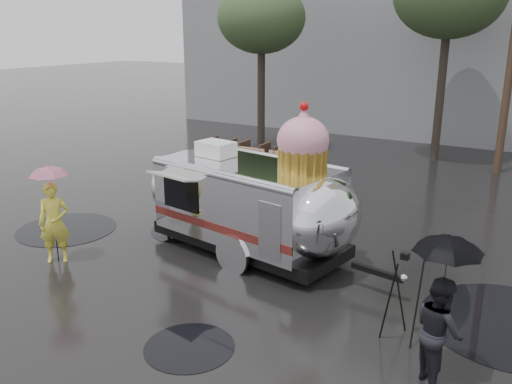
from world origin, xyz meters
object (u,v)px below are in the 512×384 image
Objects in this scene: airstream_trailer at (251,199)px; person_right at (439,331)px; tripod at (402,288)px; person_left at (54,223)px.

airstream_trailer is 4.04× the size of person_right.
tripod is at bearing 3.93° from person_right.
person_right is at bearing -42.59° from person_left.
tripod is at bearing -36.16° from person_left.
person_left is (-3.55, -2.71, -0.39)m from airstream_trailer.
person_right is 1.19m from tripod.
person_left is at bearing -133.19° from airstream_trailer.
person_right reaches higher than tripod.
person_left reaches higher than tripod.
airstream_trailer is 4.48m from person_left.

